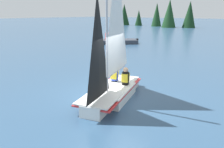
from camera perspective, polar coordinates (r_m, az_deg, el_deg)
ground_plane at (r=8.88m, az=0.00°, el=-6.36°), size 260.00×260.00×0.00m
sailboat_main at (r=8.61m, az=0.06°, el=-0.93°), size 2.48×4.14×5.72m
sailor_helm at (r=9.16m, az=3.55°, el=-1.55°), size 0.38×0.40×1.16m
sailor_crew at (r=9.59m, az=0.69°, el=-0.66°), size 0.38×0.40×1.16m
motorboat_distant at (r=24.72m, az=0.83°, el=8.89°), size 4.62×4.68×1.13m
treeline_shore at (r=56.58m, az=11.81°, el=14.97°), size 21.10×5.20×6.26m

